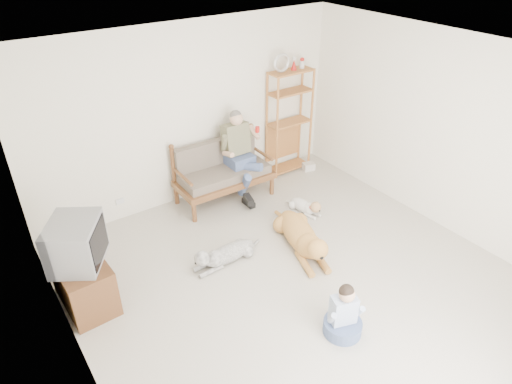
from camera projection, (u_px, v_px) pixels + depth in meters
floor at (305, 289)px, 5.52m from camera, size 5.50×5.50×0.00m
ceiling at (322, 67)px, 4.12m from camera, size 5.50×5.50×0.00m
wall_back at (190, 115)px, 6.75m from camera, size 5.00×0.00×5.00m
wall_left at (73, 289)px, 3.59m from camera, size 0.00×5.50×5.50m
wall_right at (455, 138)px, 6.05m from camera, size 0.00×5.50×5.50m
loveseat at (222, 170)px, 7.10m from camera, size 1.51×0.73×0.95m
man at (243, 161)px, 7.01m from camera, size 0.53×0.76×1.23m
etagere at (289, 121)px, 7.68m from camera, size 0.79×0.35×2.08m
book_stack at (309, 166)px, 8.10m from camera, size 0.23×0.19×0.13m
tv_stand at (83, 282)px, 5.19m from camera, size 0.54×0.92×0.60m
crt_tv at (76, 243)px, 4.90m from camera, size 0.76×0.80×0.52m
wall_outlet at (120, 201)px, 6.67m from camera, size 0.12×0.02×0.08m
golden_retriever at (303, 237)px, 6.10m from camera, size 0.68×1.51×0.47m
shaggy_dog at (223, 255)px, 5.88m from camera, size 1.10×0.29×0.32m
terrier at (307, 206)px, 6.90m from camera, size 0.26×0.70×0.26m
child at (343, 316)px, 4.84m from camera, size 0.42×0.42×0.66m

